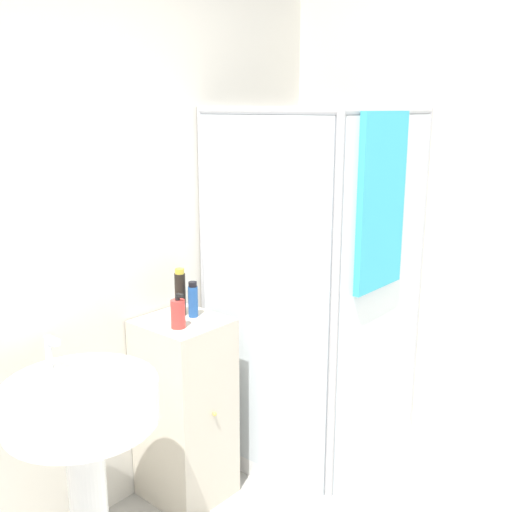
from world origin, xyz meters
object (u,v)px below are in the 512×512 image
(sink, at_px, (83,430))
(shampoo_bottle_tall_black, at_px, (180,293))
(soap_dispenser, at_px, (178,313))
(shampoo_bottle_blue, at_px, (193,300))

(sink, distance_m, shampoo_bottle_tall_black, 0.82)
(soap_dispenser, distance_m, shampoo_bottle_tall_black, 0.18)
(shampoo_bottle_tall_black, distance_m, shampoo_bottle_blue, 0.07)
(soap_dispenser, distance_m, shampoo_bottle_blue, 0.16)
(soap_dispenser, height_order, shampoo_bottle_blue, shampoo_bottle_blue)
(sink, height_order, shampoo_bottle_blue, shampoo_bottle_blue)
(sink, xyz_separation_m, shampoo_bottle_blue, (0.74, 0.19, 0.27))
(shampoo_bottle_tall_black, bearing_deg, shampoo_bottle_blue, -69.57)
(sink, relative_size, shampoo_bottle_tall_black, 4.55)
(soap_dispenser, relative_size, shampoo_bottle_blue, 0.95)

